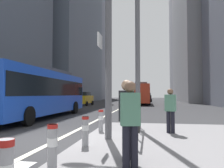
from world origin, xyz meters
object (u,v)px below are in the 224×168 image
pedestrian_walking (170,108)px  bollard_left (52,145)px  traffic_signal_gantry (49,22)px  pedestrian_waiting (130,120)px  city_bus_blue_oncoming (41,91)px  car_receding_near (147,97)px  car_oncoming_mid (84,99)px  bollard_right (85,130)px  city_bus_red_receding (142,93)px  pedestrian_far (127,115)px  bollard_back (101,119)px  street_lamp_post (137,7)px

pedestrian_walking → bollard_left: bearing=-119.6°
traffic_signal_gantry → pedestrian_walking: traffic_signal_gantry is taller
pedestrian_walking → pedestrian_waiting: bearing=-105.6°
city_bus_blue_oncoming → car_receding_near: bearing=78.7°
pedestrian_waiting → traffic_signal_gantry: bearing=138.0°
car_oncoming_mid → bollard_right: bearing=-73.1°
car_oncoming_mid → bollard_right: (7.51, -24.80, -0.38)m
car_oncoming_mid → car_receding_near: (8.92, 17.59, 0.00)m
city_bus_red_receding → pedestrian_waiting: size_ratio=6.29×
pedestrian_waiting → city_bus_blue_oncoming: bearing=125.6°
city_bus_red_receding → pedestrian_far: 30.92m
traffic_signal_gantry → pedestrian_far: bearing=-37.1°
traffic_signal_gantry → bollard_right: 4.04m
bollard_right → pedestrian_far: bearing=-41.2°
city_bus_blue_oncoming → pedestrian_walking: bearing=-33.9°
traffic_signal_gantry → bollard_back: (1.56, 1.41, -3.51)m
city_bus_blue_oncoming → pedestrian_walking: 9.72m
bollard_left → bollard_right: (0.04, 2.05, -0.03)m
car_receding_near → pedestrian_waiting: bearing=-90.0°
city_bus_red_receding → street_lamp_post: bearing=-88.6°
car_receding_near → bollard_left: bearing=-91.9°
car_receding_near → traffic_signal_gantry: 41.51m
pedestrian_waiting → city_bus_red_receding: bearing=91.4°
city_bus_blue_oncoming → bollard_right: (5.48, -7.96, -1.22)m
bollard_left → bollard_back: size_ratio=1.06×
traffic_signal_gantry → bollard_back: bearing=42.1°
bollard_back → bollard_left: bearing=-89.2°
traffic_signal_gantry → bollard_left: 4.98m
bollard_back → car_oncoming_mid: bearing=108.4°
car_receding_near → street_lamp_post: 39.43m
street_lamp_post → pedestrian_walking: size_ratio=4.80×
bollard_back → pedestrian_waiting: bearing=-70.2°
city_bus_red_receding → street_lamp_post: street_lamp_post is taller
city_bus_blue_oncoming → bollard_right: city_bus_blue_oncoming is taller
car_oncoming_mid → pedestrian_walking: size_ratio=2.49×
pedestrian_waiting → pedestrian_far: 0.55m
city_bus_blue_oncoming → street_lamp_post: (6.80, -4.76, 3.45)m
bollard_right → car_receding_near: bearing=88.1°
traffic_signal_gantry → pedestrian_far: size_ratio=3.58×
pedestrian_walking → pedestrian_far: (-1.29, -3.67, 0.07)m
city_bus_red_receding → car_receding_near: bearing=86.6°
bollard_back → street_lamp_post: bearing=25.6°
city_bus_blue_oncoming → bollard_back: (5.37, -5.44, -1.22)m
car_receding_near → pedestrian_walking: (1.16, -39.84, 0.08)m
city_bus_blue_oncoming → traffic_signal_gantry: bearing=-60.9°
car_oncoming_mid → bollard_back: car_oncoming_mid is taller
car_receding_near → bollard_right: (-1.41, -42.39, -0.38)m
city_bus_blue_oncoming → street_lamp_post: bearing=-35.0°
street_lamp_post → pedestrian_waiting: street_lamp_post is taller
car_oncoming_mid → street_lamp_post: street_lamp_post is taller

